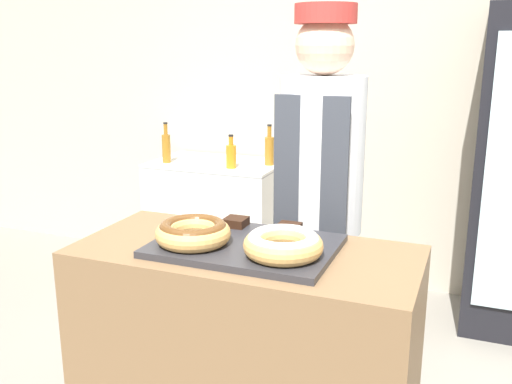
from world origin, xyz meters
name	(u,v)px	position (x,y,z in m)	size (l,w,h in m)	color
wall_back	(369,90)	(0.00, 2.13, 1.35)	(8.00, 0.06, 2.70)	#BCB29E
display_counter	(246,372)	(0.00, 0.00, 0.48)	(1.19, 0.55, 0.96)	brown
serving_tray	(245,246)	(0.00, 0.00, 0.97)	(0.62, 0.44, 0.02)	#2D2D33
donut_chocolate_glaze	(193,232)	(-0.16, -0.07, 1.02)	(0.26, 0.26, 0.08)	tan
donut_light_glaze	(283,243)	(0.16, -0.07, 1.02)	(0.26, 0.26, 0.08)	tan
brownie_back_left	(236,222)	(-0.10, 0.16, 1.00)	(0.08, 0.08, 0.03)	black
brownie_back_right	(289,228)	(0.10, 0.16, 1.00)	(0.08, 0.08, 0.03)	black
baker_person	(320,209)	(0.11, 0.55, 0.97)	(0.35, 0.35, 1.80)	#4C4C51
chest_freezer	(218,220)	(-0.96, 1.78, 0.43)	(0.89, 0.57, 0.86)	silver
bottle_amber	(166,147)	(-1.27, 1.64, 0.96)	(0.06, 0.06, 0.28)	#99661E
bottle_amber_b	(269,149)	(-0.59, 1.82, 0.96)	(0.06, 0.06, 0.27)	#99661E
bottle_orange	(231,155)	(-0.79, 1.64, 0.94)	(0.07, 0.07, 0.22)	orange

